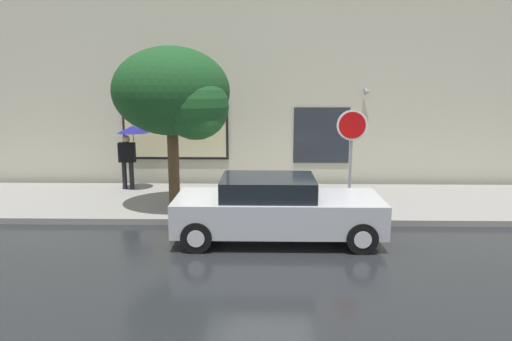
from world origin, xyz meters
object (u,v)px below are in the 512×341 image
(fire_hydrant, at_px, (238,195))
(pedestrian_with_umbrella, at_px, (131,140))
(parked_car, at_px, (276,209))
(street_tree, at_px, (176,95))
(stop_sign, at_px, (351,140))

(fire_hydrant, relative_size, pedestrian_with_umbrella, 0.42)
(fire_hydrant, bearing_deg, parked_car, -62.81)
(street_tree, bearing_deg, pedestrian_with_umbrella, 130.37)
(street_tree, relative_size, stop_sign, 1.60)
(fire_hydrant, height_order, pedestrian_with_umbrella, pedestrian_with_umbrella)
(parked_car, bearing_deg, pedestrian_with_umbrella, 135.94)
(pedestrian_with_umbrella, bearing_deg, stop_sign, -21.34)
(parked_car, bearing_deg, fire_hydrant, 117.19)
(pedestrian_with_umbrella, xyz_separation_m, street_tree, (1.83, -2.15, 1.40))
(parked_car, distance_m, stop_sign, 2.88)
(street_tree, bearing_deg, fire_hydrant, -8.10)
(parked_car, relative_size, street_tree, 1.07)
(fire_hydrant, distance_m, pedestrian_with_umbrella, 4.29)
(pedestrian_with_umbrella, height_order, street_tree, street_tree)
(street_tree, bearing_deg, stop_sign, -3.62)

